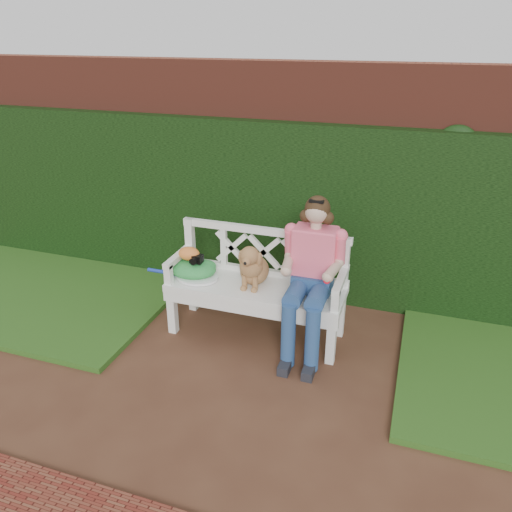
% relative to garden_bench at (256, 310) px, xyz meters
% --- Properties ---
extents(ground, '(60.00, 60.00, 0.00)m').
position_rel_garden_bench_xyz_m(ground, '(0.13, -0.84, -0.24)').
color(ground, '#402418').
extents(brick_wall, '(10.00, 0.30, 2.20)m').
position_rel_garden_bench_xyz_m(brick_wall, '(0.13, 1.06, 0.86)').
color(brick_wall, brown).
rests_on(brick_wall, ground).
extents(ivy_hedge, '(10.00, 0.18, 1.70)m').
position_rel_garden_bench_xyz_m(ivy_hedge, '(0.13, 0.84, 0.61)').
color(ivy_hedge, '#1D4214').
rests_on(ivy_hedge, ground).
extents(grass_left, '(2.60, 2.00, 0.05)m').
position_rel_garden_bench_xyz_m(grass_left, '(-2.27, 0.06, -0.21)').
color(grass_left, '#193C0D').
rests_on(grass_left, ground).
extents(garden_bench, '(1.58, 0.61, 0.48)m').
position_rel_garden_bench_xyz_m(garden_bench, '(0.00, 0.00, 0.00)').
color(garden_bench, white).
rests_on(garden_bench, ground).
extents(seated_woman, '(0.58, 0.73, 1.23)m').
position_rel_garden_bench_xyz_m(seated_woman, '(0.48, -0.02, 0.37)').
color(seated_woman, '#CC3948').
rests_on(seated_woman, ground).
extents(dog, '(0.33, 0.40, 0.39)m').
position_rel_garden_bench_xyz_m(dog, '(-0.02, 0.00, 0.44)').
color(dog, brown).
rests_on(dog, garden_bench).
extents(tennis_racket, '(0.73, 0.38, 0.03)m').
position_rel_garden_bench_xyz_m(tennis_racket, '(-0.55, -0.06, 0.26)').
color(tennis_racket, white).
rests_on(tennis_racket, garden_bench).
extents(green_bag, '(0.45, 0.36, 0.15)m').
position_rel_garden_bench_xyz_m(green_bag, '(-0.59, -0.00, 0.31)').
color(green_bag, '#2A7C36').
rests_on(green_bag, garden_bench).
extents(camera_item, '(0.11, 0.08, 0.07)m').
position_rel_garden_bench_xyz_m(camera_item, '(-0.53, -0.03, 0.42)').
color(camera_item, black).
rests_on(camera_item, green_bag).
extents(baseball_glove, '(0.19, 0.15, 0.12)m').
position_rel_garden_bench_xyz_m(baseball_glove, '(-0.61, -0.01, 0.45)').
color(baseball_glove, orange).
rests_on(baseball_glove, green_bag).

